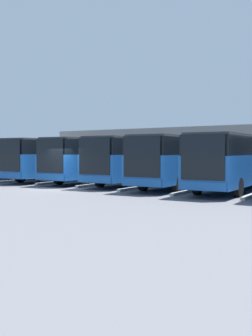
{
  "coord_description": "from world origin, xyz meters",
  "views": [
    {
      "loc": [
        -18.48,
        18.55,
        2.34
      ],
      "look_at": [
        -0.79,
        -5.88,
        1.13
      ],
      "focal_mm": 45.0,
      "sensor_mm": 36.0,
      "label": 1
    }
  ],
  "objects_px": {
    "bus_2": "(184,159)",
    "bus_6": "(35,157)",
    "bus_4": "(101,158)",
    "bus_5": "(63,158)",
    "bus_7": "(4,157)",
    "bus_1": "(237,160)",
    "bus_3": "(142,158)"
  },
  "relations": [
    {
      "from": "bus_4",
      "to": "bus_3",
      "type": "bearing_deg",
      "value": 175.89
    },
    {
      "from": "bus_2",
      "to": "bus_7",
      "type": "height_order",
      "value": "same"
    },
    {
      "from": "bus_6",
      "to": "bus_4",
      "type": "bearing_deg",
      "value": 174.52
    },
    {
      "from": "bus_3",
      "to": "bus_6",
      "type": "bearing_deg",
      "value": -5.02
    },
    {
      "from": "bus_4",
      "to": "bus_7",
      "type": "relative_size",
      "value": 1.0
    },
    {
      "from": "bus_1",
      "to": "bus_3",
      "type": "height_order",
      "value": "same"
    },
    {
      "from": "bus_2",
      "to": "bus_4",
      "type": "distance_m",
      "value": 7.34
    },
    {
      "from": "bus_1",
      "to": "bus_3",
      "type": "relative_size",
      "value": 1.0
    },
    {
      "from": "bus_3",
      "to": "bus_6",
      "type": "xyz_separation_m",
      "value": [
        11.0,
        0.08,
        0.0
      ]
    },
    {
      "from": "bus_4",
      "to": "bus_5",
      "type": "bearing_deg",
      "value": 0.05
    },
    {
      "from": "bus_6",
      "to": "bus_7",
      "type": "bearing_deg",
      "value": 0.31
    },
    {
      "from": "bus_1",
      "to": "bus_5",
      "type": "xyz_separation_m",
      "value": [
        14.66,
        -0.3,
        0.0
      ]
    },
    {
      "from": "bus_2",
      "to": "bus_6",
      "type": "xyz_separation_m",
      "value": [
        14.66,
        -0.37,
        0.0
      ]
    },
    {
      "from": "bus_2",
      "to": "bus_3",
      "type": "relative_size",
      "value": 1.0
    },
    {
      "from": "bus_1",
      "to": "bus_6",
      "type": "relative_size",
      "value": 1.0
    },
    {
      "from": "bus_2",
      "to": "bus_5",
      "type": "distance_m",
      "value": 11.0
    },
    {
      "from": "bus_4",
      "to": "bus_7",
      "type": "bearing_deg",
      "value": -3.54
    },
    {
      "from": "bus_4",
      "to": "bus_6",
      "type": "xyz_separation_m",
      "value": [
        7.33,
        -0.0,
        0.0
      ]
    },
    {
      "from": "bus_1",
      "to": "bus_2",
      "type": "height_order",
      "value": "same"
    },
    {
      "from": "bus_3",
      "to": "bus_5",
      "type": "xyz_separation_m",
      "value": [
        7.33,
        0.44,
        0.0
      ]
    },
    {
      "from": "bus_3",
      "to": "bus_1",
      "type": "bearing_deg",
      "value": 168.84
    },
    {
      "from": "bus_1",
      "to": "bus_4",
      "type": "distance_m",
      "value": 11.02
    },
    {
      "from": "bus_5",
      "to": "bus_7",
      "type": "relative_size",
      "value": 1.0
    },
    {
      "from": "bus_5",
      "to": "bus_4",
      "type": "bearing_deg",
      "value": -179.95
    },
    {
      "from": "bus_4",
      "to": "bus_5",
      "type": "height_order",
      "value": "same"
    },
    {
      "from": "bus_1",
      "to": "bus_4",
      "type": "bearing_deg",
      "value": -8.82
    },
    {
      "from": "bus_4",
      "to": "bus_6",
      "type": "height_order",
      "value": "same"
    },
    {
      "from": "bus_1",
      "to": "bus_3",
      "type": "xyz_separation_m",
      "value": [
        7.33,
        -0.73,
        0.0
      ]
    },
    {
      "from": "bus_3",
      "to": "bus_4",
      "type": "relative_size",
      "value": 1.0
    },
    {
      "from": "bus_3",
      "to": "bus_7",
      "type": "xyz_separation_m",
      "value": [
        14.66,
        0.45,
        0.0
      ]
    },
    {
      "from": "bus_2",
      "to": "bus_6",
      "type": "height_order",
      "value": "same"
    },
    {
      "from": "bus_1",
      "to": "bus_5",
      "type": "bearing_deg",
      "value": -6.6
    }
  ]
}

